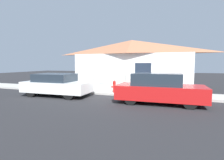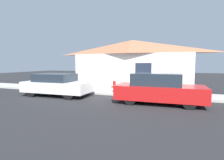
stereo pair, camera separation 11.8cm
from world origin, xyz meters
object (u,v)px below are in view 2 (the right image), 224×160
(potted_plant_near_hydrant, at_px, (118,87))
(car_right, at_px, (159,89))
(car_left, at_px, (57,84))
(potted_plant_by_fence, at_px, (77,84))
(fire_hydrant, at_px, (114,86))

(potted_plant_near_hydrant, bearing_deg, car_right, -38.95)
(car_left, bearing_deg, potted_plant_near_hydrant, 33.56)
(car_left, relative_size, car_right, 0.98)
(car_left, xyz_separation_m, car_right, (5.82, 0.00, 0.04))
(potted_plant_near_hydrant, bearing_deg, potted_plant_by_fence, 171.30)
(potted_plant_by_fence, bearing_deg, fire_hydrant, -19.11)
(car_right, bearing_deg, car_left, 178.46)
(car_right, distance_m, potted_plant_by_fence, 6.70)
(car_right, xyz_separation_m, fire_hydrant, (-2.79, 1.57, -0.20))
(car_right, height_order, potted_plant_by_fence, car_right)
(car_right, xyz_separation_m, potted_plant_by_fence, (-6.11, 2.72, -0.29))
(car_left, bearing_deg, car_right, -1.84)
(car_right, bearing_deg, potted_plant_near_hydrant, 139.51)
(car_right, distance_m, fire_hydrant, 3.20)
(car_left, height_order, potted_plant_by_fence, car_left)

